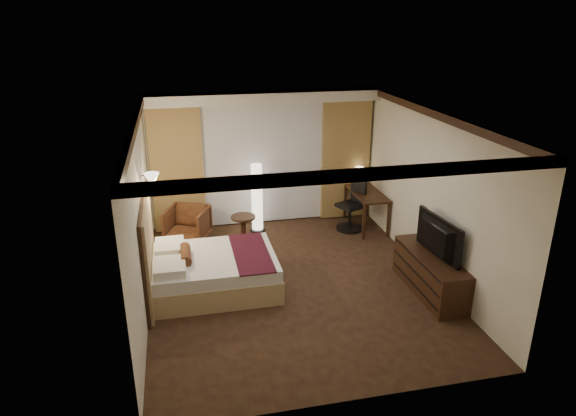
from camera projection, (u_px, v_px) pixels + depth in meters
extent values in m
cube|color=black|center=(293.00, 283.00, 8.27)|extent=(4.50, 5.50, 0.01)
cube|color=white|center=(294.00, 116.00, 7.31)|extent=(4.50, 5.50, 0.01)
cube|color=beige|center=(263.00, 158.00, 10.30)|extent=(4.50, 0.02, 2.70)
cube|color=beige|center=(141.00, 217.00, 7.33)|extent=(0.02, 5.50, 2.70)
cube|color=beige|center=(430.00, 194.00, 8.24)|extent=(0.02, 5.50, 2.70)
cube|color=white|center=(264.00, 97.00, 9.62)|extent=(4.50, 0.50, 0.20)
cube|color=silver|center=(264.00, 164.00, 10.26)|extent=(2.48, 0.04, 2.45)
cube|color=tan|center=(177.00, 170.00, 9.86)|extent=(1.00, 0.14, 2.45)
cube|color=tan|center=(345.00, 160.00, 10.55)|extent=(1.00, 0.14, 2.45)
imported|color=#442414|center=(187.00, 224.00, 9.63)|extent=(0.94, 0.91, 0.75)
imported|color=black|center=(432.00, 236.00, 7.67)|extent=(0.73, 1.16, 0.15)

